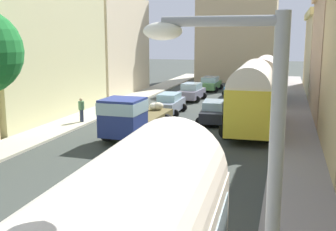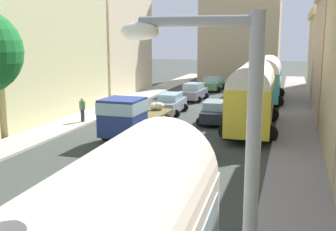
{
  "view_description": "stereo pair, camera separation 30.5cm",
  "coord_description": "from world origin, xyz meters",
  "px_view_note": "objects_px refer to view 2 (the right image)",
  "views": [
    {
      "loc": [
        6.56,
        -0.08,
        5.74
      ],
      "look_at": [
        0.0,
        22.51,
        1.22
      ],
      "focal_mm": 43.73,
      "sensor_mm": 36.0,
      "label": 1
    },
    {
      "loc": [
        6.86,
        0.01,
        5.74
      ],
      "look_at": [
        0.0,
        22.51,
        1.22
      ],
      "focal_mm": 43.73,
      "sensor_mm": 36.0,
      "label": 2
    }
  ],
  "objects_px": {
    "parked_bus_2": "(266,77)",
    "car_4": "(179,151)",
    "car_0": "(171,104)",
    "parked_bus_1": "(253,93)",
    "car_5": "(214,112)",
    "car_6": "(239,88)",
    "car_1": "(193,92)",
    "cargo_truck_0": "(132,116)",
    "pedestrian_2": "(82,109)",
    "car_2": "(213,84)"
  },
  "relations": [
    {
      "from": "parked_bus_2",
      "to": "car_4",
      "type": "bearing_deg",
      "value": -96.92
    },
    {
      "from": "car_0",
      "to": "car_4",
      "type": "xyz_separation_m",
      "value": [
        4.07,
        -12.27,
        -0.05
      ]
    },
    {
      "from": "parked_bus_1",
      "to": "car_0",
      "type": "height_order",
      "value": "parked_bus_1"
    },
    {
      "from": "parked_bus_1",
      "to": "car_5",
      "type": "xyz_separation_m",
      "value": [
        -2.66,
        1.48,
        -1.6
      ]
    },
    {
      "from": "car_6",
      "to": "parked_bus_1",
      "type": "bearing_deg",
      "value": -79.7
    },
    {
      "from": "parked_bus_1",
      "to": "car_1",
      "type": "xyz_separation_m",
      "value": [
        -6.34,
        10.82,
        -1.55
      ]
    },
    {
      "from": "car_0",
      "to": "car_6",
      "type": "relative_size",
      "value": 1.12
    },
    {
      "from": "cargo_truck_0",
      "to": "car_5",
      "type": "relative_size",
      "value": 1.68
    },
    {
      "from": "car_5",
      "to": "car_6",
      "type": "distance_m",
      "value": 13.81
    },
    {
      "from": "parked_bus_1",
      "to": "pedestrian_2",
      "type": "distance_m",
      "value": 11.27
    },
    {
      "from": "car_1",
      "to": "car_5",
      "type": "height_order",
      "value": "car_1"
    },
    {
      "from": "car_1",
      "to": "car_5",
      "type": "relative_size",
      "value": 0.96
    },
    {
      "from": "car_4",
      "to": "car_6",
      "type": "relative_size",
      "value": 1.11
    },
    {
      "from": "car_5",
      "to": "car_6",
      "type": "height_order",
      "value": "car_6"
    },
    {
      "from": "parked_bus_2",
      "to": "car_1",
      "type": "relative_size",
      "value": 2.27
    },
    {
      "from": "parked_bus_2",
      "to": "car_5",
      "type": "xyz_separation_m",
      "value": [
        -2.75,
        -10.3,
        -1.48
      ]
    },
    {
      "from": "car_0",
      "to": "car_5",
      "type": "relative_size",
      "value": 1.05
    },
    {
      "from": "car_0",
      "to": "car_1",
      "type": "relative_size",
      "value": 1.1
    },
    {
      "from": "car_0",
      "to": "car_5",
      "type": "xyz_separation_m",
      "value": [
        3.78,
        -2.27,
        -0.04
      ]
    },
    {
      "from": "parked_bus_1",
      "to": "car_2",
      "type": "height_order",
      "value": "parked_bus_1"
    },
    {
      "from": "car_6",
      "to": "car_4",
      "type": "bearing_deg",
      "value": -89.03
    },
    {
      "from": "car_0",
      "to": "car_2",
      "type": "xyz_separation_m",
      "value": [
        0.47,
        14.49,
        -0.03
      ]
    },
    {
      "from": "car_1",
      "to": "car_4",
      "type": "height_order",
      "value": "car_1"
    },
    {
      "from": "parked_bus_2",
      "to": "car_6",
      "type": "height_order",
      "value": "parked_bus_2"
    },
    {
      "from": "parked_bus_2",
      "to": "car_4",
      "type": "relative_size",
      "value": 2.09
    },
    {
      "from": "car_0",
      "to": "car_4",
      "type": "relative_size",
      "value": 1.01
    },
    {
      "from": "cargo_truck_0",
      "to": "car_5",
      "type": "xyz_separation_m",
      "value": [
        3.78,
        5.49,
        -0.54
      ]
    },
    {
      "from": "car_2",
      "to": "car_6",
      "type": "xyz_separation_m",
      "value": [
        3.19,
        -2.96,
        0.01
      ]
    },
    {
      "from": "parked_bus_1",
      "to": "cargo_truck_0",
      "type": "height_order",
      "value": "parked_bus_1"
    },
    {
      "from": "parked_bus_1",
      "to": "cargo_truck_0",
      "type": "xyz_separation_m",
      "value": [
        -6.44,
        -4.01,
        -1.06
      ]
    },
    {
      "from": "car_4",
      "to": "car_2",
      "type": "bearing_deg",
      "value": 97.64
    },
    {
      "from": "car_5",
      "to": "cargo_truck_0",
      "type": "bearing_deg",
      "value": -124.54
    },
    {
      "from": "car_2",
      "to": "car_6",
      "type": "bearing_deg",
      "value": -42.86
    },
    {
      "from": "car_2",
      "to": "pedestrian_2",
      "type": "bearing_deg",
      "value": -104.68
    },
    {
      "from": "car_1",
      "to": "pedestrian_2",
      "type": "xyz_separation_m",
      "value": [
        -4.77,
        -12.18,
        0.19
      ]
    },
    {
      "from": "car_0",
      "to": "car_6",
      "type": "bearing_deg",
      "value": 72.38
    },
    {
      "from": "car_4",
      "to": "parked_bus_2",
      "type": "bearing_deg",
      "value": 83.08
    },
    {
      "from": "parked_bus_1",
      "to": "car_6",
      "type": "distance_m",
      "value": 15.62
    },
    {
      "from": "cargo_truck_0",
      "to": "car_1",
      "type": "xyz_separation_m",
      "value": [
        0.1,
        14.82,
        -0.5
      ]
    },
    {
      "from": "cargo_truck_0",
      "to": "car_4",
      "type": "relative_size",
      "value": 1.61
    },
    {
      "from": "pedestrian_2",
      "to": "car_2",
      "type": "bearing_deg",
      "value": 75.32
    },
    {
      "from": "cargo_truck_0",
      "to": "car_4",
      "type": "xyz_separation_m",
      "value": [
        4.06,
        -4.5,
        -0.55
      ]
    },
    {
      "from": "car_4",
      "to": "car_5",
      "type": "bearing_deg",
      "value": 91.62
    },
    {
      "from": "parked_bus_1",
      "to": "car_6",
      "type": "relative_size",
      "value": 2.43
    },
    {
      "from": "car_1",
      "to": "pedestrian_2",
      "type": "distance_m",
      "value": 13.08
    },
    {
      "from": "parked_bus_1",
      "to": "parked_bus_2",
      "type": "distance_m",
      "value": 11.78
    },
    {
      "from": "car_2",
      "to": "car_4",
      "type": "xyz_separation_m",
      "value": [
        3.59,
        -26.76,
        -0.02
      ]
    },
    {
      "from": "car_5",
      "to": "parked_bus_1",
      "type": "bearing_deg",
      "value": -29.16
    },
    {
      "from": "car_2",
      "to": "car_4",
      "type": "relative_size",
      "value": 1.0
    },
    {
      "from": "car_4",
      "to": "car_6",
      "type": "distance_m",
      "value": 23.8
    }
  ]
}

